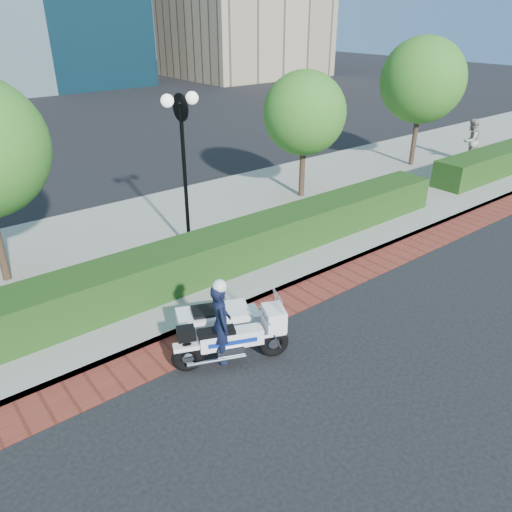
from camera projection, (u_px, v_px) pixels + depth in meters
ground at (285, 356)px, 9.89m from camera, size 120.00×120.00×0.00m
brick_strip at (240, 323)px, 10.94m from camera, size 60.00×1.00×0.01m
sidewalk at (144, 250)px, 14.07m from camera, size 60.00×8.00×0.15m
hedge_main at (188, 263)px, 12.13m from camera, size 18.00×1.20×1.00m
lamppost at (183, 149)px, 12.78m from camera, size 1.02×0.70×4.21m
tree_c at (305, 113)px, 16.72m from camera, size 2.80×2.80×4.30m
tree_d at (423, 80)px, 20.09m from camera, size 3.40×3.40×5.16m
police_motorcycle at (223, 327)px, 9.69m from camera, size 2.20×2.06×1.87m
pedestrian at (470, 141)px, 21.53m from camera, size 0.91×0.71×1.87m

